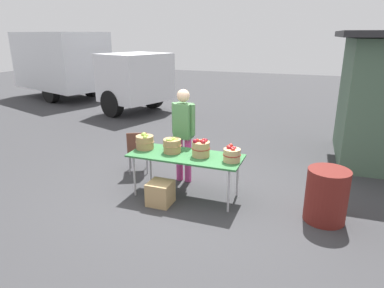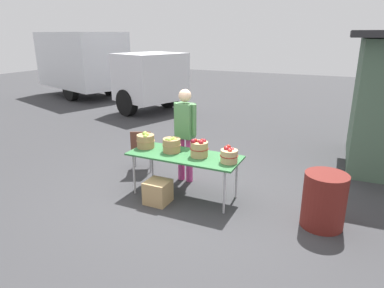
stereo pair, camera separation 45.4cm
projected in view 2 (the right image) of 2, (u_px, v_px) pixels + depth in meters
name	position (u px, v px, depth m)	size (l,w,h in m)	color
ground_plane	(185.00, 195.00, 5.95)	(40.00, 40.00, 0.00)	#38383A
market_table	(184.00, 157.00, 5.73)	(1.90, 0.76, 0.75)	#2D6B38
apple_basket_green_0	(146.00, 141.00, 6.05)	(0.33, 0.33, 0.29)	#A87F51
apple_basket_green_1	(172.00, 145.00, 5.82)	(0.32, 0.32, 0.27)	#A87F51
apple_basket_red_0	(199.00, 148.00, 5.60)	(0.31, 0.31, 0.31)	tan
apple_basket_red_1	(229.00, 155.00, 5.35)	(0.29, 0.29, 0.26)	tan
vendor_adult	(185.00, 128.00, 6.25)	(0.46, 0.26, 1.75)	#CC3F8C
box_truck	(95.00, 64.00, 14.22)	(7.98, 4.51, 2.75)	silver
folding_chair	(142.00, 147.00, 6.87)	(0.54, 0.54, 0.86)	brown
trash_barrel	(324.00, 200.00, 4.89)	(0.61, 0.61, 0.81)	maroon
produce_crate	(158.00, 192.00, 5.64)	(0.38, 0.38, 0.38)	tan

